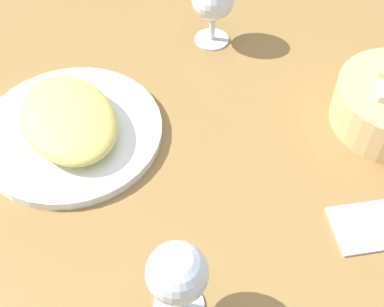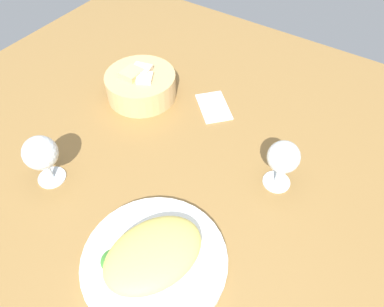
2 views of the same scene
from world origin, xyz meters
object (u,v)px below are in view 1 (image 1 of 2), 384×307
at_px(plate, 71,132).
at_px(wine_glass_far, 213,1).
at_px(wine_glass_near, 177,276).
at_px(folded_napkin, 377,225).

bearing_deg(plate, wine_glass_far, 84.28).
xyz_separation_m(plate, wine_glass_far, (0.03, 0.30, 0.07)).
bearing_deg(wine_glass_near, wine_glass_far, 122.09).
xyz_separation_m(plate, wine_glass_near, (0.28, -0.11, 0.07)).
bearing_deg(wine_glass_far, folded_napkin, -24.07).
xyz_separation_m(wine_glass_far, folded_napkin, (0.39, -0.17, -0.07)).
bearing_deg(folded_napkin, plate, 149.93).
distance_m(wine_glass_near, folded_napkin, 0.28).
bearing_deg(wine_glass_far, wine_glass_near, -57.91).
relative_size(wine_glass_near, wine_glass_far, 0.99).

